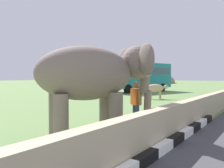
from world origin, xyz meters
TOP-DOWN VIEW (x-y plane):
  - barrier_parapet at (2.00, 4.25)m, footprint 28.00×0.36m
  - elephant at (3.34, 6.43)m, footprint 3.95×3.52m
  - person_handler at (4.91, 5.86)m, footprint 0.43×0.60m
  - bus_teal at (22.29, 15.13)m, footprint 9.43×4.99m
  - cow_near at (15.09, 9.74)m, footprint 1.48×1.76m
  - hill_east at (55.00, 37.59)m, footprint 34.73×27.78m

SIDE VIEW (x-z plane):
  - hill_east at x=55.00m, z-range -5.01..5.01m
  - barrier_parapet at x=2.00m, z-range 0.00..1.00m
  - cow_near at x=15.09m, z-range 0.26..1.48m
  - person_handler at x=4.91m, z-range 0.10..1.75m
  - elephant at x=3.34m, z-range 0.44..3.35m
  - bus_teal at x=22.29m, z-range 0.33..3.83m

